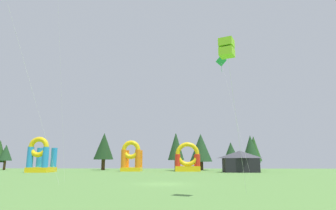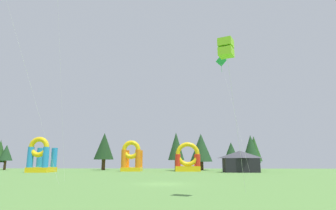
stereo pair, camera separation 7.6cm
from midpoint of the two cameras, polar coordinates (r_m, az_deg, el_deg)
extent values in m
plane|color=#5B8C42|center=(27.85, -1.06, -15.68)|extent=(120.00, 120.00, 0.00)
cylinder|color=silver|center=(33.85, -21.01, 7.71)|extent=(1.32, 3.87, 25.43)
cylinder|color=silver|center=(27.94, -26.31, 4.55)|extent=(5.07, 4.28, 18.39)
cube|color=#8CD826|center=(18.25, 11.69, 10.35)|extent=(1.13, 1.13, 0.51)
cube|color=#8CD826|center=(18.49, 11.61, 12.12)|extent=(1.13, 1.13, 0.51)
cylinder|color=silver|center=(18.94, 13.65, -3.63)|extent=(1.56, 3.37, 9.09)
pyramid|color=green|center=(48.69, 10.71, 8.59)|extent=(1.38, 0.82, 1.37)
cylinder|color=green|center=(48.29, 10.72, 7.60)|extent=(0.04, 0.04, 1.82)
cylinder|color=silver|center=(43.65, 13.26, -1.60)|extent=(2.42, 5.91, 18.53)
cube|color=yellow|center=(62.87, -24.27, -11.85)|extent=(4.21, 4.99, 0.97)
cylinder|color=#268CD8|center=(61.83, -26.14, -9.45)|extent=(1.18, 1.18, 3.91)
cylinder|color=#268CD8|center=(60.48, -23.57, -9.64)|extent=(1.18, 1.18, 3.91)
cylinder|color=#268CD8|center=(65.23, -24.58, -9.62)|extent=(1.18, 1.18, 3.91)
cylinder|color=#268CD8|center=(63.95, -22.11, -9.79)|extent=(1.18, 1.18, 3.91)
torus|color=yellow|center=(61.20, -24.72, -7.72)|extent=(3.97, 0.94, 3.97)
cube|color=yellow|center=(63.14, 3.93, -12.73)|extent=(5.36, 4.04, 1.10)
cylinder|color=red|center=(61.63, 1.95, -11.09)|extent=(1.13, 1.13, 2.53)
cylinder|color=red|center=(61.78, 5.95, -11.04)|extent=(1.13, 1.13, 2.53)
cylinder|color=red|center=(64.54, 1.95, -11.11)|extent=(1.13, 1.13, 2.53)
cylinder|color=red|center=(64.69, 5.77, -11.06)|extent=(1.13, 1.13, 2.53)
torus|color=yellow|center=(61.69, 3.94, -9.90)|extent=(5.14, 0.91, 5.14)
cube|color=yellow|center=(64.28, -7.38, -12.76)|extent=(4.26, 4.59, 0.82)
cylinder|color=orange|center=(62.85, -8.98, -10.65)|extent=(1.19, 1.19, 3.79)
cylinder|color=orange|center=(62.36, -6.16, -10.71)|extent=(1.19, 1.19, 3.79)
cylinder|color=orange|center=(66.19, -8.43, -10.69)|extent=(1.19, 1.19, 3.79)
cylinder|color=orange|center=(65.72, -5.75, -10.75)|extent=(1.19, 1.19, 3.79)
torus|color=yellow|center=(62.63, -7.53, -8.95)|extent=(4.02, 0.95, 4.02)
cube|color=black|center=(58.89, 14.40, -11.71)|extent=(6.53, 4.44, 2.75)
pyramid|color=#3F3F47|center=(58.90, 14.30, -9.66)|extent=(6.53, 4.44, 1.47)
cone|color=#234C1E|center=(84.50, -30.93, -8.00)|extent=(3.44, 3.44, 5.64)
cylinder|color=#4C331E|center=(83.56, -30.20, -10.49)|extent=(0.58, 0.58, 2.31)
cone|color=#1E4221|center=(83.58, -29.98, -8.34)|extent=(3.25, 3.25, 4.00)
cylinder|color=#4C331E|center=(74.24, -13.01, -11.68)|extent=(0.90, 0.90, 2.60)
cone|color=#193819|center=(74.33, -12.85, -8.10)|extent=(5.00, 5.00, 6.70)
cylinder|color=#4C331E|center=(68.76, 1.60, -12.08)|extent=(0.70, 0.70, 2.44)
cone|color=#1E4221|center=(68.85, 1.58, -8.30)|extent=(3.88, 3.88, 6.63)
cylinder|color=#4C331E|center=(71.34, 6.70, -12.14)|extent=(1.00, 1.00, 2.05)
cone|color=#1E4221|center=(71.42, 6.62, -8.55)|extent=(5.53, 5.53, 6.89)
cylinder|color=#4C331E|center=(73.41, 12.71, -12.12)|extent=(0.78, 0.78, 1.54)
cone|color=#1E4221|center=(73.43, 12.59, -9.42)|extent=(4.34, 4.34, 5.37)
cylinder|color=#4C331E|center=(70.45, 16.54, -11.85)|extent=(0.78, 0.78, 1.83)
cone|color=#1E4221|center=(70.50, 16.35, -8.49)|extent=(4.34, 4.34, 6.47)
cylinder|color=#4C331E|center=(75.52, 17.13, -11.64)|extent=(0.68, 0.68, 2.15)
cone|color=#234C1E|center=(75.58, 16.94, -8.42)|extent=(3.77, 3.77, 6.36)
camera|label=1|loc=(0.04, -90.05, 0.01)|focal=30.15mm
camera|label=2|loc=(0.04, 89.95, -0.01)|focal=30.15mm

